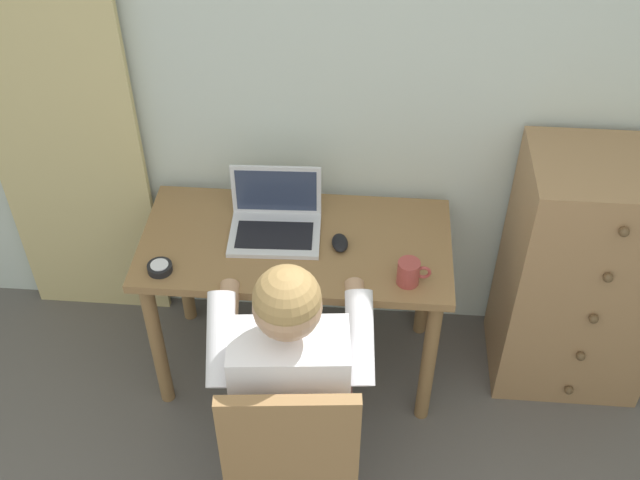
{
  "coord_description": "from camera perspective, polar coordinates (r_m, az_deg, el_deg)",
  "views": [
    {
      "loc": [
        -0.08,
        -0.31,
        2.67
      ],
      "look_at": [
        -0.25,
        1.74,
        0.81
      ],
      "focal_mm": 43.75,
      "sensor_mm": 36.0,
      "label": 1
    }
  ],
  "objects": [
    {
      "name": "desk_clock",
      "position": [
        2.85,
        -11.63,
        -1.99
      ],
      "size": [
        0.09,
        0.09,
        0.03
      ],
      "color": "black",
      "rests_on": "desk"
    },
    {
      "name": "person_seated",
      "position": [
        2.57,
        -2.12,
        -9.06
      ],
      "size": [
        0.56,
        0.61,
        1.2
      ],
      "color": "#6B84AD",
      "rests_on": "ground_plane"
    },
    {
      "name": "desk",
      "position": [
        3.0,
        -1.75,
        -1.62
      ],
      "size": [
        1.17,
        0.58,
        0.71
      ],
      "color": "olive",
      "rests_on": "ground_plane"
    },
    {
      "name": "computer_mouse",
      "position": [
        2.89,
        1.47,
        -0.21
      ],
      "size": [
        0.08,
        0.11,
        0.03
      ],
      "primitive_type": "ellipsoid",
      "rotation": [
        0.0,
        0.0,
        0.16
      ],
      "color": "black",
      "rests_on": "desk"
    },
    {
      "name": "curtain_panel",
      "position": [
        3.16,
        -18.85,
        9.23
      ],
      "size": [
        0.62,
        0.03,
        2.14
      ],
      "primitive_type": "cube",
      "color": "#CCB77A",
      "rests_on": "ground_plane"
    },
    {
      "name": "chair",
      "position": [
        2.61,
        -2.11,
        -14.7
      ],
      "size": [
        0.46,
        0.44,
        0.88
      ],
      "color": "#88524A",
      "rests_on": "ground_plane"
    },
    {
      "name": "coffee_mug",
      "position": [
        2.75,
        6.54,
        -2.38
      ],
      "size": [
        0.12,
        0.08,
        0.09
      ],
      "color": "#9E3D38",
      "rests_on": "desk"
    },
    {
      "name": "wall_back",
      "position": [
        2.89,
        5.76,
        12.38
      ],
      "size": [
        4.8,
        0.05,
        2.5
      ],
      "primitive_type": "cube",
      "color": "silver",
      "rests_on": "ground_plane"
    },
    {
      "name": "dresser",
      "position": [
        3.21,
        18.68,
        -2.45
      ],
      "size": [
        0.59,
        0.46,
        1.07
      ],
      "color": "#9E754C",
      "rests_on": "ground_plane"
    },
    {
      "name": "laptop",
      "position": [
        2.94,
        -3.29,
        1.51
      ],
      "size": [
        0.35,
        0.26,
        0.24
      ],
      "color": "silver",
      "rests_on": "desk"
    }
  ]
}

